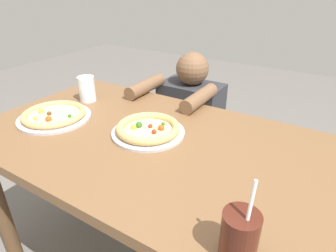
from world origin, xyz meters
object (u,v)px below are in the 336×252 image
Objects in this scene: pizza_near at (54,115)px; drink_cup_colored at (239,236)px; pizza_far at (149,130)px; water_cup_clear at (87,89)px; diner_seated at (189,134)px.

pizza_near is 1.48× the size of drink_cup_colored.
water_cup_clear is at bearing 164.97° from pizza_far.
pizza_near is 0.45m from pizza_far.
water_cup_clear is at bearing -126.07° from diner_seated.
diner_seated is at bearing 53.93° from water_cup_clear.
pizza_far is (0.43, 0.11, 0.00)m from pizza_near.
diner_seated is at bearing 101.87° from pizza_far.
pizza_far is 0.31× the size of diner_seated.
pizza_far is at bearing -78.13° from diner_seated.
drink_cup_colored is 1.08m from water_cup_clear.
diner_seated reaches higher than pizza_far.
water_cup_clear is 0.69m from diner_seated.
water_cup_clear is (-0.96, 0.48, 0.00)m from drink_cup_colored.
pizza_near is at bearing -82.07° from water_cup_clear.
diner_seated is (0.31, 0.70, -0.33)m from pizza_near.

